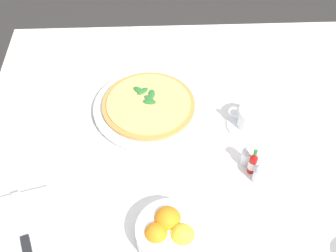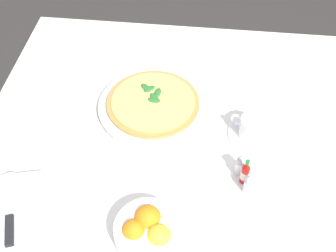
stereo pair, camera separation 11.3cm
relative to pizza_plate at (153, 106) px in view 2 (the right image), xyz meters
name	(u,v)px [view 2 (the right image)]	position (x,y,z in m)	size (l,w,h in m)	color
dining_table	(183,184)	(-0.16, -0.10, -0.14)	(1.12, 1.12, 0.76)	white
pizza_plate	(153,106)	(0.00, 0.00, 0.00)	(0.31, 0.31, 0.02)	white
pizza	(153,102)	(0.00, 0.00, 0.01)	(0.26, 0.26, 0.02)	#C68E47
coffee_cup_right_edge	(253,129)	(-0.07, -0.28, 0.02)	(0.13, 0.13, 0.06)	white
napkin_folded	(11,215)	(-0.38, 0.28, 0.00)	(0.25, 0.18, 0.02)	silver
dinner_knife	(10,211)	(-0.38, 0.28, 0.01)	(0.19, 0.08, 0.01)	silver
citrus_bowl	(148,230)	(-0.39, -0.04, 0.02)	(0.15, 0.15, 0.07)	white
hot_sauce_bottle	(245,173)	(-0.22, -0.25, 0.02)	(0.02, 0.02, 0.08)	#B7140F
salt_shaker	(240,165)	(-0.19, -0.24, 0.01)	(0.03, 0.03, 0.06)	white
pepper_shaker	(249,185)	(-0.25, -0.26, 0.01)	(0.03, 0.03, 0.06)	white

